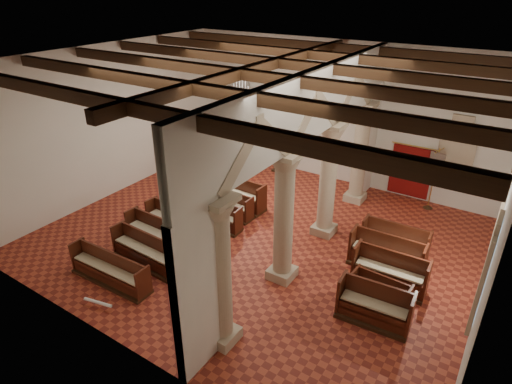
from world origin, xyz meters
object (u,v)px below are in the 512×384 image
(lectern, at_px, (277,162))
(processional_banner, at_px, (431,189))
(nave_pew_0, at_px, (110,273))
(aisle_pew_0, at_px, (374,310))
(pipe_organ, at_px, (242,134))

(lectern, relative_size, processional_banner, 0.44)
(processional_banner, distance_m, nave_pew_0, 12.06)
(processional_banner, xyz_separation_m, aisle_pew_0, (0.27, -7.25, -0.43))
(lectern, bearing_deg, nave_pew_0, -88.07)
(nave_pew_0, bearing_deg, aisle_pew_0, 18.99)
(lectern, xyz_separation_m, aisle_pew_0, (7.11, -7.13, -0.08))
(aisle_pew_0, bearing_deg, nave_pew_0, -163.19)
(lectern, bearing_deg, pipe_organ, 176.83)
(lectern, relative_size, nave_pew_0, 0.39)
(lectern, xyz_separation_m, nave_pew_0, (0.00, -9.79, -0.14))
(lectern, distance_m, nave_pew_0, 9.79)
(processional_banner, bearing_deg, pipe_organ, -166.28)
(processional_banner, height_order, nave_pew_0, processional_banner)
(pipe_organ, relative_size, processional_banner, 1.74)
(lectern, height_order, processional_banner, processional_banner)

